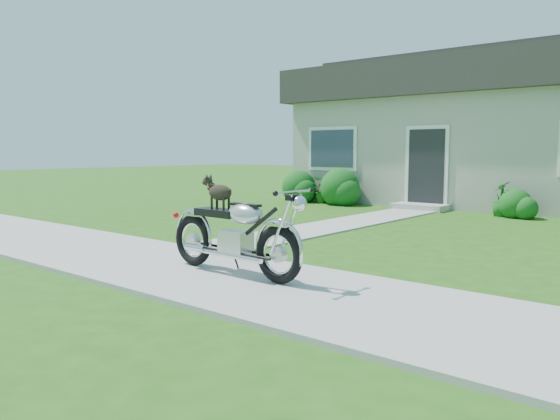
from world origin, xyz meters
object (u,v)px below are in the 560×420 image
object	(u,v)px
potted_plant_left	(321,190)
potted_plant_right	(502,199)
motorcycle_with_dog	(235,232)
house	(522,129)

from	to	relation	value
potted_plant_left	potted_plant_right	distance (m)	5.17
potted_plant_left	potted_plant_right	bearing A→B (deg)	0.00
motorcycle_with_dog	potted_plant_right	bearing A→B (deg)	88.74
potted_plant_left	potted_plant_right	size ratio (longest dim) A/B	0.92
house	motorcycle_with_dog	size ratio (longest dim) A/B	5.67
house	motorcycle_with_dog	xyz separation A→B (m)	(0.11, -11.90, -1.60)
potted_plant_left	motorcycle_with_dog	size ratio (longest dim) A/B	0.34
house	potted_plant_right	bearing A→B (deg)	-80.17
house	potted_plant_left	distance (m)	6.00
potted_plant_left	potted_plant_right	world-z (taller)	potted_plant_right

